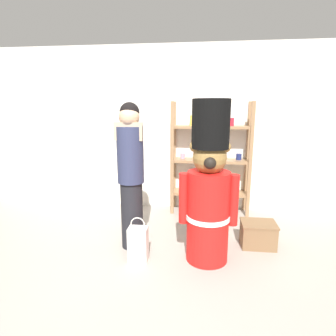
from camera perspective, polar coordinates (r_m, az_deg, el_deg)
ground_plane at (r=2.87m, az=-3.81°, el=-22.64°), size 6.40×6.40×0.00m
back_wall at (r=4.54m, az=1.16°, el=7.98°), size 6.40×0.12×2.60m
merchandise_shelf at (r=4.36m, az=8.74°, el=1.78°), size 1.21×0.35×1.74m
teddy_bear_guard at (r=2.95m, az=8.36°, el=-4.45°), size 0.63×0.47×1.73m
person_shopper at (r=3.21m, az=-7.66°, el=-0.82°), size 0.32×0.30×1.70m
shopping_bag at (r=3.12m, az=-6.16°, el=-15.27°), size 0.21×0.15×0.51m
display_crate at (r=3.60m, az=18.02°, el=-12.80°), size 0.41×0.32×0.30m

